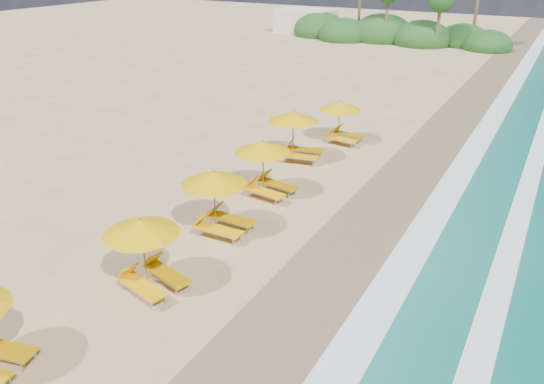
{
  "coord_description": "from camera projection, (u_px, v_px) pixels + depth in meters",
  "views": [
    {
      "loc": [
        8.99,
        -15.99,
        9.66
      ],
      "look_at": [
        0.0,
        0.0,
        1.2
      ],
      "focal_mm": 34.64,
      "sensor_mm": 36.0,
      "label": 1
    }
  ],
  "objects": [
    {
      "name": "treeline",
      "position": [
        390.0,
        33.0,
        60.73
      ],
      "size": [
        25.8,
        8.8,
        9.74
      ],
      "color": "#163D14",
      "rests_on": "ground"
    },
    {
      "name": "surf_foam",
      "position": [
        445.0,
        264.0,
        17.71
      ],
      "size": [
        4.0,
        160.0,
        0.01
      ],
      "color": "white",
      "rests_on": "ground"
    },
    {
      "name": "station_1",
      "position": [
        147.0,
        251.0,
        15.97
      ],
      "size": [
        2.94,
        2.83,
        2.4
      ],
      "rotation": [
        0.0,
        0.0,
        -0.23
      ],
      "color": "olive",
      "rests_on": "ground"
    },
    {
      "name": "station_3",
      "position": [
        267.0,
        165.0,
        22.23
      ],
      "size": [
        2.88,
        2.72,
        2.47
      ],
      "rotation": [
        0.0,
        0.0,
        -0.13
      ],
      "color": "olive",
      "rests_on": "ground"
    },
    {
      "name": "station_2",
      "position": [
        219.0,
        198.0,
        19.23
      ],
      "size": [
        2.72,
        2.52,
        2.48
      ],
      "rotation": [
        0.0,
        0.0,
        0.03
      ],
      "color": "olive",
      "rests_on": "ground"
    },
    {
      "name": "ground",
      "position": [
        272.0,
        220.0,
        20.7
      ],
      "size": [
        160.0,
        160.0,
        0.0
      ],
      "primitive_type": "plane",
      "color": "tan",
      "rests_on": "ground"
    },
    {
      "name": "wet_sand",
      "position": [
        368.0,
        245.0,
        18.92
      ],
      "size": [
        4.0,
        160.0,
        0.01
      ],
      "primitive_type": "cube",
      "color": "#7A6348",
      "rests_on": "ground"
    },
    {
      "name": "beach_building",
      "position": [
        306.0,
        21.0,
        67.9
      ],
      "size": [
        7.0,
        5.0,
        2.8
      ],
      "primitive_type": "cube",
      "color": "beige",
      "rests_on": "ground"
    },
    {
      "name": "station_5",
      "position": [
        342.0,
        119.0,
        28.5
      ],
      "size": [
        2.68,
        2.52,
        2.35
      ],
      "rotation": [
        0.0,
        0.0,
        -0.09
      ],
      "color": "olive",
      "rests_on": "ground"
    },
    {
      "name": "station_4",
      "position": [
        297.0,
        132.0,
        26.05
      ],
      "size": [
        3.11,
        2.97,
        2.58
      ],
      "rotation": [
        0.0,
        0.0,
        0.19
      ],
      "color": "olive",
      "rests_on": "ground"
    }
  ]
}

